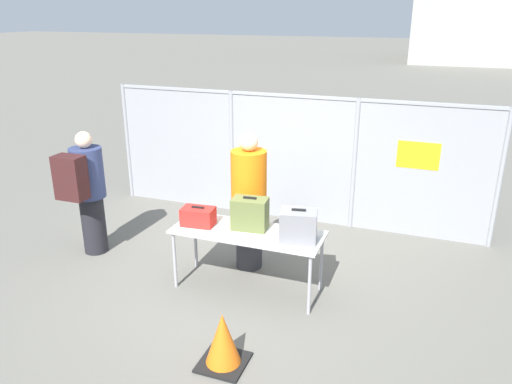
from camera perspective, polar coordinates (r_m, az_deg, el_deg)
The scene contains 10 objects.
ground_plane at distance 6.44m, azimuth -2.02°, elevation -10.24°, with size 120.00×120.00×0.00m, color #605E56.
fence_section at distance 7.96m, azimuth 4.10°, elevation 4.17°, with size 6.15×0.07×2.05m.
inspection_table at distance 5.98m, azimuth -0.98°, elevation -5.06°, with size 1.82×0.69×0.77m.
suitcase_red at distance 6.13m, azimuth -6.63°, elevation -2.79°, with size 0.41×0.29×0.24m.
suitcase_olive at distance 5.95m, azimuth -0.71°, elevation -2.51°, with size 0.44×0.30×0.41m.
suitcase_grey at distance 5.68m, azimuth 4.85°, elevation -3.85°, with size 0.47×0.39×0.39m.
traveler_hooded at distance 7.15m, azimuth -18.81°, elevation 0.32°, with size 0.43×0.67×1.75m.
security_worker_near at distance 6.42m, azimuth -0.81°, elevation -0.91°, with size 0.46×0.46×1.84m.
utility_trailer at distance 9.92m, azimuth 10.40°, elevation 3.20°, with size 3.80×1.91×0.74m.
traffic_cone at distance 5.01m, azimuth -3.81°, elevation -16.65°, with size 0.45×0.45×0.57m.
Camera 1 is at (2.14, -5.13, 3.26)m, focal length 35.00 mm.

